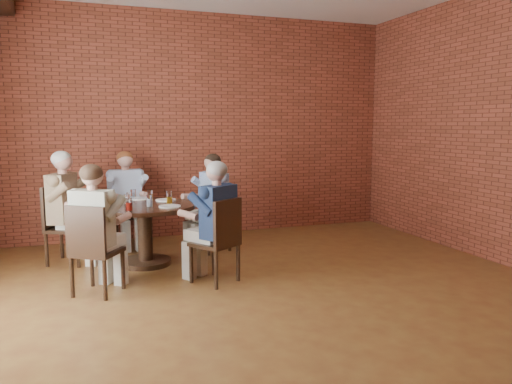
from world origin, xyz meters
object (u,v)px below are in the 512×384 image
object	(u,v)px
dining_table	(145,222)
diner_b	(127,199)
chair_b	(126,210)
diner_c	(68,208)
chair_a	(216,213)
diner_a	(211,203)
chair_c	(61,222)
smartphone	(175,206)
chair_d	(92,247)
chair_e	(220,238)
diner_e	(214,223)
diner_d	(96,230)

from	to	relation	value
dining_table	diner_b	bearing A→B (deg)	96.40
chair_b	diner_c	world-z (taller)	diner_c
chair_b	diner_c	xyz separation A→B (m)	(-0.76, -0.72, 0.18)
chair_a	diner_a	distance (m)	0.18
chair_c	smartphone	bearing A→B (deg)	-94.81
smartphone	diner_a	bearing A→B (deg)	43.31
chair_a	chair_d	xyz separation A→B (m)	(-1.65, -1.41, 0.00)
chair_e	diner_b	bearing A→B (deg)	-102.24
diner_c	diner_e	size ratio (longest dim) A/B	1.05
chair_b	smartphone	size ratio (longest dim) A/B	6.32
chair_d	diner_d	world-z (taller)	diner_d
diner_d	chair_e	size ratio (longest dim) A/B	1.42
diner_a	chair_b	bearing A→B (deg)	-147.01
chair_e	diner_e	xyz separation A→B (m)	(-0.05, 0.07, 0.16)
chair_a	chair_d	distance (m)	2.17
diner_b	diner_c	bearing A→B (deg)	-147.01
chair_c	smartphone	distance (m)	1.50
chair_b	diner_c	bearing A→B (deg)	-143.00
chair_c	chair_e	size ratio (longest dim) A/B	1.04
dining_table	diner_c	bearing A→B (deg)	155.88
chair_d	diner_d	xyz separation A→B (m)	(0.05, 0.07, 0.16)
chair_e	dining_table	bearing A→B (deg)	-90.00
chair_d	chair_b	bearing A→B (deg)	-70.82
chair_b	chair_c	world-z (taller)	chair_c
diner_c	diner_d	bearing A→B (deg)	-143.29
dining_table	chair_d	distance (m)	1.17
dining_table	diner_e	distance (m)	1.15
chair_c	diner_c	distance (m)	0.20
diner_b	smartphone	distance (m)	1.39
chair_b	smartphone	world-z (taller)	chair_b
diner_c	diner_d	size ratio (longest dim) A/B	1.05
chair_d	chair_a	bearing A→B (deg)	-106.54
chair_a	smartphone	size ratio (longest dim) A/B	6.24
diner_d	diner_e	bearing A→B (deg)	-149.18
diner_c	diner_e	world-z (taller)	diner_c
dining_table	smartphone	xyz separation A→B (m)	(0.33, -0.28, 0.23)
chair_b	diner_b	bearing A→B (deg)	-90.00
chair_a	diner_d	world-z (taller)	diner_d
chair_b	diner_b	distance (m)	0.18
chair_b	chair_c	distance (m)	1.08
chair_e	chair_d	bearing A→B (deg)	-35.20
diner_a	chair_c	size ratio (longest dim) A/B	1.36
diner_a	chair_d	xyz separation A→B (m)	(-1.57, -1.38, -0.15)
chair_b	diner_b	world-z (taller)	diner_b
chair_a	chair_b	distance (m)	1.33
chair_c	smartphone	world-z (taller)	chair_c
diner_b	chair_c	xyz separation A→B (m)	(-0.85, -0.59, -0.15)
chair_d	diner_e	distance (m)	1.27
diner_a	chair_c	world-z (taller)	diner_a
dining_table	chair_e	xyz separation A→B (m)	(0.67, -1.03, -0.02)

